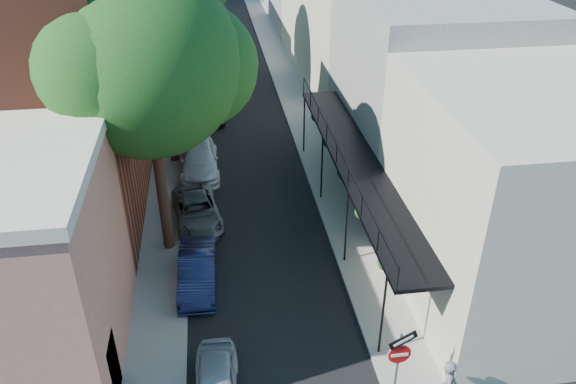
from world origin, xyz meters
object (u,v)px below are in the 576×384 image
object	(u,v)px
sign_post	(399,357)
parked_car_d	(199,160)
oak_near	(159,64)
oak_mid	(169,30)
parked_car_a	(216,384)
parked_car_c	(197,211)
parked_car_b	(197,271)
parked_car_e	(212,112)
parked_car_f	(214,90)

from	to	relation	value
sign_post	parked_car_d	bearing A→B (deg)	109.68
oak_near	parked_car_d	world-z (taller)	oak_near
oak_mid	parked_car_a	xyz separation A→B (m)	(1.35, -16.22, -6.48)
oak_near	parked_car_c	world-z (taller)	oak_near
parked_car_a	parked_car_b	bearing A→B (deg)	97.96
oak_near	parked_car_e	xyz separation A→B (m)	(1.76, 13.12, -7.30)
oak_near	oak_mid	bearing A→B (deg)	90.37
oak_mid	parked_car_d	distance (m)	6.62
parked_car_f	parked_car_b	bearing A→B (deg)	-88.89
parked_car_d	parked_car_f	world-z (taller)	parked_car_d
parked_car_a	parked_car_e	xyz separation A→B (m)	(0.46, 21.37, 0.00)
parked_car_b	parked_car_f	bearing A→B (deg)	88.46
parked_car_c	oak_mid	bearing A→B (deg)	89.74
sign_post	oak_mid	bearing A→B (deg)	110.86
parked_car_a	parked_car_b	size ratio (longest dim) A/B	0.86
parked_car_f	oak_near	bearing A→B (deg)	-92.04
parked_car_d	sign_post	bearing A→B (deg)	-71.33
oak_near	parked_car_c	xyz separation A→B (m)	(0.77, 1.58, -7.29)
parked_car_f	oak_mid	bearing A→B (deg)	-98.07
parked_car_c	parked_car_e	xyz separation A→B (m)	(0.99, 11.53, -0.01)
oak_mid	parked_car_b	xyz separation A→B (m)	(0.82, -10.79, -6.41)
parked_car_d	parked_car_f	distance (m)	10.61
parked_car_b	parked_car_e	bearing A→B (deg)	88.37
parked_car_a	parked_car_d	size ratio (longest dim) A/B	0.70
sign_post	parked_car_e	distance (m)	22.95
parked_car_a	parked_car_c	size ratio (longest dim) A/B	0.79
oak_mid	parked_car_b	world-z (taller)	oak_mid
parked_car_a	parked_car_d	distance (m)	14.67
parked_car_b	parked_car_f	xyz separation A→B (m)	(1.20, 19.78, -0.04)
parked_car_f	sign_post	bearing A→B (deg)	-75.57
oak_near	parked_car_f	distance (m)	18.56
oak_near	oak_mid	distance (m)	8.01
parked_car_a	sign_post	bearing A→B (deg)	-8.81
sign_post	parked_car_f	bearing A→B (deg)	99.85
parked_car_c	parked_car_d	xyz separation A→B (m)	(0.14, 4.83, 0.10)
oak_near	parked_car_c	size ratio (longest dim) A/B	2.68
parked_car_d	parked_car_e	xyz separation A→B (m)	(0.85, 6.71, -0.12)
oak_mid	sign_post	bearing A→B (deg)	-69.14
parked_car_d	parked_car_e	bearing A→B (deg)	81.79
sign_post	parked_car_e	world-z (taller)	sign_post
oak_mid	parked_car_f	bearing A→B (deg)	77.35
sign_post	oak_near	xyz separation A→B (m)	(-6.53, 9.29, 5.84)
oak_mid	parked_car_e	distance (m)	8.47
oak_mid	parked_car_b	distance (m)	12.57
parked_car_d	parked_car_f	xyz separation A→B (m)	(1.06, 10.55, -0.09)
sign_post	parked_car_b	xyz separation A→B (m)	(-5.76, 6.47, -1.39)
parked_car_e	oak_near	bearing A→B (deg)	-100.31
parked_car_a	parked_car_c	bearing A→B (deg)	95.47
oak_near	parked_car_d	bearing A→B (deg)	81.91
oak_near	parked_car_b	distance (m)	7.80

